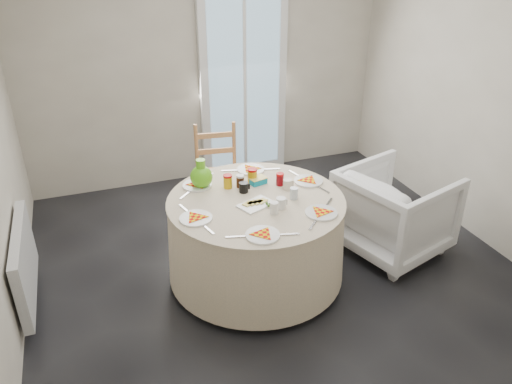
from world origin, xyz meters
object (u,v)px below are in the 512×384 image
object	(u,v)px
armchair	(395,211)
green_pitcher	(201,172)
radiator	(25,263)
table	(256,238)
wooden_chair	(219,177)

from	to	relation	value
armchair	green_pitcher	distance (m)	1.75
radiator	green_pitcher	bearing A→B (deg)	3.05
table	green_pitcher	xyz separation A→B (m)	(-0.34, 0.35, 0.49)
wooden_chair	armchair	bearing A→B (deg)	-29.67
table	wooden_chair	xyz separation A→B (m)	(-0.02, 1.02, 0.09)
radiator	wooden_chair	size ratio (longest dim) A/B	1.03
wooden_chair	green_pitcher	distance (m)	0.84
wooden_chair	armchair	world-z (taller)	wooden_chair
radiator	wooden_chair	distance (m)	1.89
wooden_chair	green_pitcher	size ratio (longest dim) A/B	4.10
radiator	wooden_chair	world-z (taller)	wooden_chair
radiator	green_pitcher	size ratio (longest dim) A/B	4.24
armchair	green_pitcher	size ratio (longest dim) A/B	3.62
wooden_chair	armchair	xyz separation A→B (m)	(1.31, -1.05, -0.08)
green_pitcher	table	bearing A→B (deg)	-48.58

